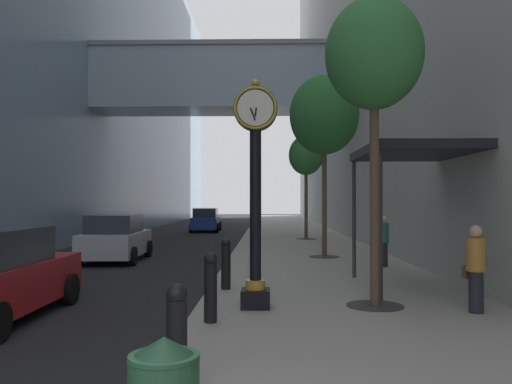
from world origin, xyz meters
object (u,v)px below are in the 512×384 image
(street_tree_mid_near, at_px, (324,116))
(street_clock, at_px, (255,182))
(pedestrian_walking, at_px, (476,267))
(bollard_nearest, at_px, (177,336))
(bollard_third, at_px, (226,263))
(car_silver_far, at_px, (116,239))
(car_blue_near, at_px, (206,220))
(pedestrian_by_clock, at_px, (383,240))
(street_tree_near, at_px, (374,57))
(bollard_second, at_px, (211,286))
(street_tree_mid_far, at_px, (306,156))

(street_tree_mid_near, bearing_deg, street_clock, -104.34)
(street_clock, relative_size, pedestrian_walking, 2.74)
(bollard_nearest, xyz_separation_m, bollard_third, (0.00, 6.53, 0.00))
(pedestrian_walking, distance_m, car_silver_far, 13.00)
(street_clock, xyz_separation_m, car_blue_near, (-4.13, 26.97, -1.73))
(pedestrian_walking, height_order, pedestrian_by_clock, pedestrian_walking)
(street_tree_mid_near, distance_m, car_silver_far, 8.79)
(street_tree_near, bearing_deg, car_silver_far, 131.43)
(bollard_third, xyz_separation_m, pedestrian_walking, (4.76, -2.42, 0.22))
(bollard_nearest, bearing_deg, pedestrian_by_clock, 67.02)
(bollard_nearest, distance_m, street_tree_near, 6.99)
(bollard_second, bearing_deg, car_blue_near, 96.89)
(bollard_nearest, distance_m, car_silver_far, 13.97)
(bollard_nearest, bearing_deg, bollard_third, 90.00)
(street_tree_near, bearing_deg, pedestrian_by_clock, 75.96)
(street_tree_mid_far, bearing_deg, bollard_third, -100.90)
(bollard_nearest, xyz_separation_m, street_tree_mid_near, (3.04, 13.48, 4.53))
(bollard_nearest, relative_size, street_tree_near, 0.20)
(bollard_second, xyz_separation_m, bollard_third, (0.00, 3.27, 0.00))
(bollard_nearest, xyz_separation_m, street_tree_near, (3.04, 4.65, 4.24))
(car_blue_near, bearing_deg, street_tree_mid_near, -70.27)
(street_clock, bearing_deg, car_blue_near, 98.71)
(bollard_second, bearing_deg, bollard_nearest, -90.00)
(street_clock, relative_size, pedestrian_by_clock, 2.78)
(street_tree_mid_far, xyz_separation_m, pedestrian_by_clock, (1.53, -11.54, -3.60))
(bollard_nearest, bearing_deg, pedestrian_walking, 40.86)
(bollard_nearest, distance_m, pedestrian_by_clock, 11.69)
(pedestrian_walking, xyz_separation_m, pedestrian_by_clock, (-0.19, 6.65, -0.01))
(street_clock, height_order, street_tree_mid_near, street_tree_mid_near)
(street_tree_near, relative_size, car_blue_near, 1.35)
(street_clock, distance_m, bollard_second, 2.27)
(pedestrian_walking, bearing_deg, street_tree_near, 162.67)
(bollard_second, height_order, street_tree_mid_near, street_tree_mid_near)
(street_tree_near, height_order, car_blue_near, street_tree_near)
(street_tree_mid_near, distance_m, street_tree_mid_far, 8.86)
(bollard_nearest, height_order, pedestrian_by_clock, pedestrian_by_clock)
(bollard_third, bearing_deg, bollard_nearest, -90.00)
(street_tree_near, distance_m, pedestrian_walking, 4.40)
(bollard_nearest, height_order, bollard_third, same)
(pedestrian_by_clock, bearing_deg, pedestrian_walking, -88.33)
(bollard_nearest, relative_size, pedestrian_walking, 0.73)
(street_tree_near, height_order, pedestrian_walking, street_tree_near)
(bollard_nearest, height_order, bollard_second, same)
(bollard_second, distance_m, pedestrian_by_clock, 8.78)
(bollard_nearest, distance_m, bollard_second, 3.27)
(bollard_third, xyz_separation_m, street_tree_mid_far, (3.04, 15.77, 3.81))
(street_tree_mid_far, relative_size, pedestrian_walking, 3.48)
(street_clock, height_order, pedestrian_walking, street_clock)
(street_tree_mid_far, bearing_deg, bollard_nearest, -97.75)
(bollard_nearest, height_order, car_silver_far, car_silver_far)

